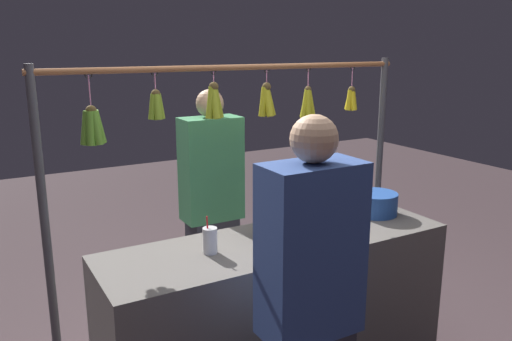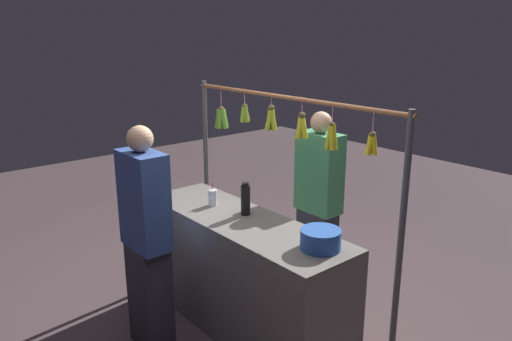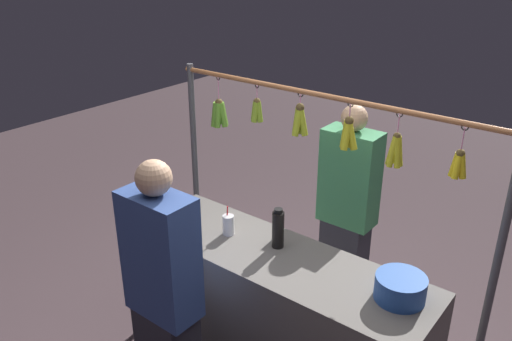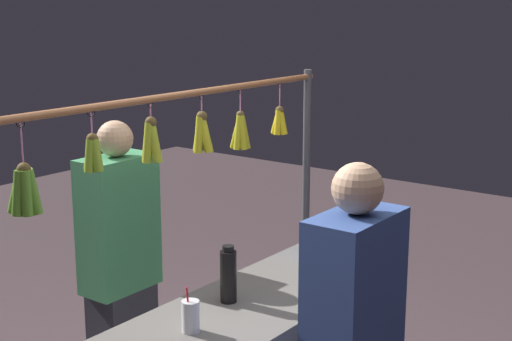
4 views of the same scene
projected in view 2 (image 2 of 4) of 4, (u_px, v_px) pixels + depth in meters
name	position (u px, v px, depth m)	size (l,w,h in m)	color
ground_plane	(243.00, 326.00, 3.96)	(12.00, 12.00, 0.00)	#4D3C40
market_counter	(242.00, 274.00, 3.83)	(1.91, 0.58, 0.91)	#66605B
display_rack	(280.00, 156.00, 3.90)	(2.24, 0.13, 1.83)	#4C4C51
water_bottle	(246.00, 199.00, 3.77)	(0.07, 0.07, 0.26)	black
blue_bucket	(321.00, 239.00, 3.19)	(0.27, 0.27, 0.13)	#2A57AD
drink_cup	(213.00, 198.00, 3.99)	(0.07, 0.07, 0.19)	silver
vendor_person	(318.00, 207.00, 4.25)	(0.39, 0.21, 1.64)	#2D2D38
customer_person	(147.00, 242.00, 3.52)	(0.40, 0.21, 1.67)	#2D2D38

